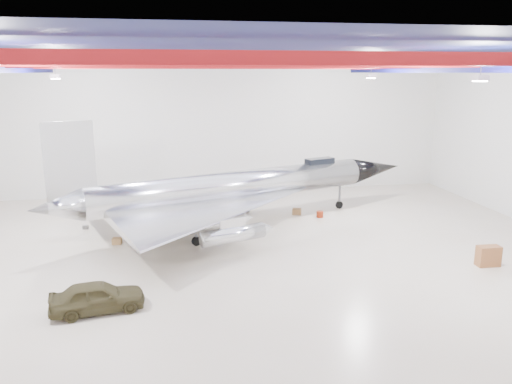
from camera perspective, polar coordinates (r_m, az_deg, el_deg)
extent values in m
plane|color=#C3B39B|center=(28.28, -2.26, -7.04)|extent=(40.00, 40.00, 0.00)
plane|color=silver|center=(41.62, -5.22, 7.36)|extent=(40.00, 0.00, 40.00)
plane|color=#0A0F38|center=(26.50, -2.48, 15.83)|extent=(40.00, 40.00, 0.00)
cube|color=maroon|center=(17.61, 1.64, 15.07)|extent=(39.50, 0.25, 0.50)
cube|color=maroon|center=(23.51, -1.45, 14.67)|extent=(39.50, 0.25, 0.50)
cube|color=maroon|center=(29.46, -3.29, 14.42)|extent=(39.50, 0.25, 0.50)
cube|color=maroon|center=(35.42, -4.51, 14.24)|extent=(39.50, 0.25, 0.50)
cube|color=#0D0D51|center=(30.52, 21.10, 12.97)|extent=(0.25, 29.50, 0.40)
cube|color=silver|center=(24.38, 24.25, 11.83)|extent=(0.55, 0.55, 0.25)
cube|color=silver|center=(32.86, -21.95, 12.17)|extent=(0.55, 0.55, 0.25)
cube|color=silver|center=(34.98, 13.00, 12.81)|extent=(0.55, 0.55, 0.25)
cylinder|color=silver|center=(32.62, -2.34, 0.72)|extent=(18.87, 8.20, 1.93)
cone|color=black|center=(39.49, 13.46, 2.61)|extent=(5.20, 3.42, 1.93)
cone|color=silver|center=(29.43, -21.97, -1.69)|extent=(3.37, 2.78, 1.93)
cube|color=silver|center=(29.05, -20.52, 3.33)|extent=(2.59, 1.00, 4.35)
cube|color=black|center=(35.95, 7.29, 3.46)|extent=(2.26, 1.43, 0.48)
cylinder|color=silver|center=(27.15, -2.63, -4.90)|extent=(3.75, 2.03, 0.87)
cylinder|color=silver|center=(29.23, -4.78, -3.59)|extent=(3.75, 2.03, 0.87)
cylinder|color=silver|center=(34.39, -8.84, -1.08)|extent=(3.75, 2.03, 0.87)
cylinder|color=silver|center=(36.60, -10.18, -0.25)|extent=(3.75, 2.03, 0.87)
cylinder|color=#59595B|center=(37.70, 9.52, -0.57)|extent=(0.17, 0.17, 1.74)
cylinder|color=black|center=(37.85, 9.49, -1.45)|extent=(0.58, 0.38, 0.54)
cylinder|color=#59595B|center=(29.43, -6.87, -4.50)|extent=(0.17, 0.17, 1.74)
cylinder|color=black|center=(29.62, -6.84, -5.60)|extent=(0.58, 0.38, 0.54)
cylinder|color=#59595B|center=(33.76, -10.05, -2.26)|extent=(0.17, 0.17, 1.74)
cylinder|color=black|center=(33.93, -10.00, -3.23)|extent=(0.58, 0.38, 0.54)
imported|color=#3A341D|center=(22.61, -17.69, -11.33)|extent=(4.11, 2.17, 1.33)
cube|color=brown|center=(29.05, 25.02, -6.64)|extent=(1.21, 0.63, 1.09)
cube|color=olive|center=(30.84, -15.60, -5.41)|extent=(0.59, 0.51, 0.37)
cylinder|color=#59595B|center=(30.20, -5.51, -5.35)|extent=(0.54, 0.54, 0.38)
cube|color=olive|center=(35.88, 4.68, -2.23)|extent=(0.75, 0.68, 0.43)
cube|color=#59595B|center=(34.33, -18.89, -3.84)|extent=(0.37, 0.32, 0.23)
cylinder|color=maroon|center=(35.34, 7.31, -2.54)|extent=(0.51, 0.51, 0.43)
cube|color=olive|center=(32.33, -2.74, -4.07)|extent=(0.55, 0.48, 0.33)
cylinder|color=#59595B|center=(36.45, -1.04, -1.98)|extent=(0.48, 0.48, 0.38)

